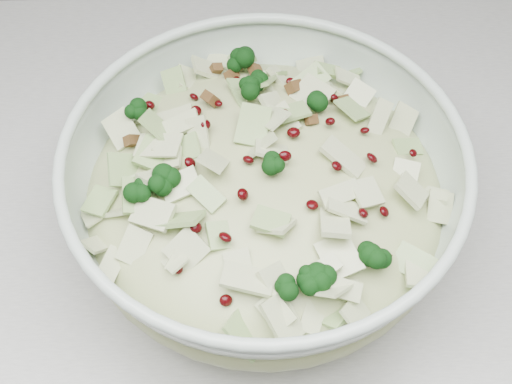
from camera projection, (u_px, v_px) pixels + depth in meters
counter at (369, 335)px, 1.12m from camera, size 3.60×0.60×0.90m
mixing_bowl at (264, 198)px, 0.64m from camera, size 0.36×0.36×0.14m
salad at (264, 183)px, 0.62m from camera, size 0.35×0.35×0.14m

